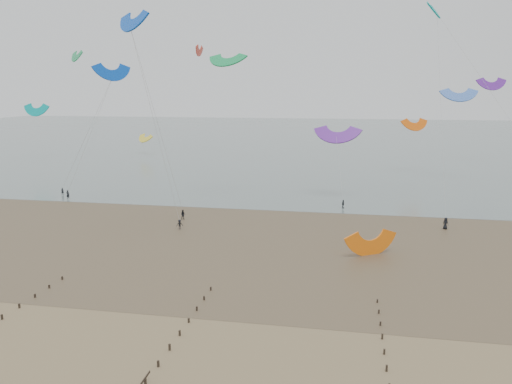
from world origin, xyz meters
TOP-DOWN VIEW (x-y plane):
  - ground at (0.00, 0.00)m, footprint 500.00×500.00m
  - sea_and_shore at (-4.08, 34.40)m, footprint 500.00×665.00m
  - kitesurfer_lead at (-37.22, 52.48)m, footprint 0.71×0.50m
  - kitesurfers at (13.39, 44.02)m, footprint 96.79×21.68m
  - grounded_kite at (21.94, 27.63)m, footprint 8.38×7.90m
  - kites_airborne at (-3.38, 88.73)m, footprint 230.96×113.54m

SIDE VIEW (x-z plane):
  - ground at x=0.00m, z-range 0.00..0.00m
  - grounded_kite at x=21.94m, z-range -1.83..1.83m
  - sea_and_shore at x=-4.08m, z-range -0.01..0.02m
  - kitesurfers at x=13.39m, z-range -0.11..1.79m
  - kitesurfer_lead at x=-37.22m, z-range 0.00..1.84m
  - kites_airborne at x=-3.38m, z-range 0.96..40.95m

